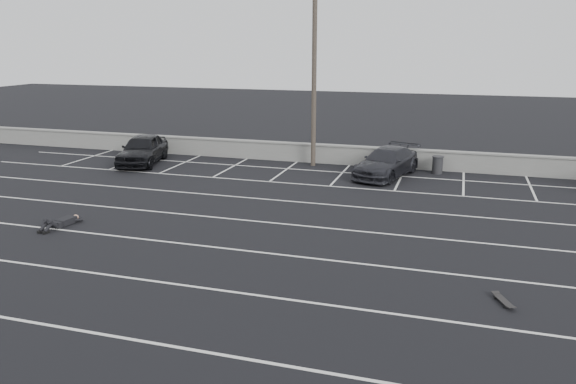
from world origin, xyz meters
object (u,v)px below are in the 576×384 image
(car_left, at_px, (143,149))
(car_right, at_px, (387,162))
(utility_pole, at_px, (314,75))
(trash_bin, at_px, (438,165))
(person, at_px, (66,218))
(skateboard, at_px, (503,301))

(car_left, distance_m, car_right, 13.33)
(utility_pole, bearing_deg, trash_bin, 0.00)
(person, bearing_deg, car_left, 112.14)
(utility_pole, height_order, skateboard, utility_pole)
(trash_bin, xyz_separation_m, skateboard, (2.35, -14.78, -0.38))
(car_right, bearing_deg, utility_pole, 178.21)
(car_right, relative_size, skateboard, 6.00)
(car_left, distance_m, person, 10.75)
(car_left, bearing_deg, car_right, -9.57)
(car_left, xyz_separation_m, car_right, (13.30, 0.92, -0.10))
(trash_bin, bearing_deg, utility_pole, -180.00)
(car_left, xyz_separation_m, person, (2.96, -10.32, -0.58))
(car_right, distance_m, person, 15.28)
(skateboard, bearing_deg, utility_pole, 97.65)
(car_right, relative_size, person, 2.02)
(car_left, relative_size, utility_pole, 0.50)
(trash_bin, xyz_separation_m, person, (-12.77, -12.60, -0.22))
(car_left, xyz_separation_m, trash_bin, (15.73, 2.28, -0.35))
(trash_bin, distance_m, person, 17.94)
(person, relative_size, skateboard, 2.98)
(car_right, bearing_deg, trash_bin, 45.35)
(car_right, height_order, skateboard, car_right)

